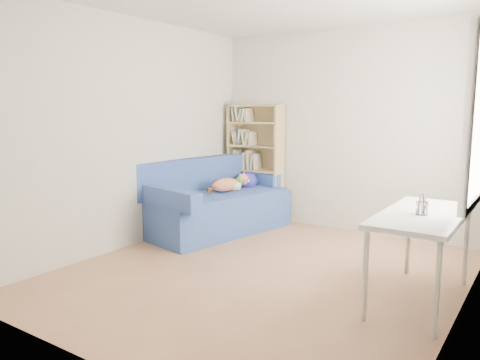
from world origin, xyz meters
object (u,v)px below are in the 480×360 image
sofa (216,204)px  bookshelf (255,167)px  pen_cup (422,207)px  desk (423,221)px

sofa → bookshelf: bearing=96.6°
sofa → pen_cup: bearing=-7.4°
sofa → pen_cup: 2.95m
bookshelf → desk: bookshelf is taller
sofa → desk: bearing=-6.0°
bookshelf → pen_cup: bookshelf is taller
bookshelf → pen_cup: 3.23m
desk → bookshelf: bearing=147.5°
desk → pen_cup: pen_cup is taller
pen_cup → bookshelf: bearing=146.4°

